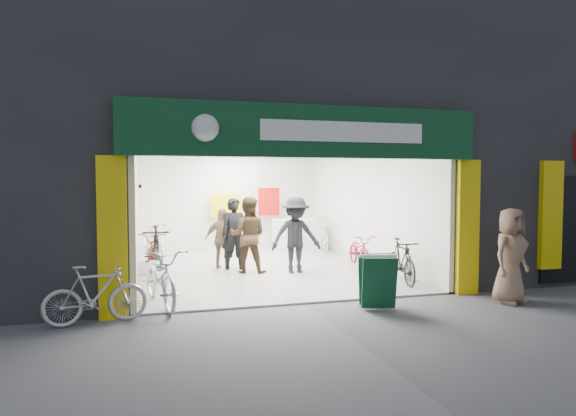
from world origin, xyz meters
name	(u,v)px	position (x,y,z in m)	size (l,w,h in m)	color
ground	(307,304)	(0.00, 0.00, 0.00)	(60.00, 60.00, 0.00)	#56565B
building	(281,102)	(0.91, 4.99, 4.31)	(17.00, 10.27, 8.00)	#232326
bike_left_front	(160,277)	(-2.50, 0.60, 0.52)	(0.69, 1.98, 1.04)	#B4B4B9
bike_left_midfront	(156,253)	(-2.50, 3.05, 0.59)	(0.56, 1.98, 1.19)	black
bike_left_midback	(155,251)	(-2.50, 4.33, 0.47)	(0.63, 1.81, 0.95)	maroon
bike_left_back	(154,244)	(-2.50, 4.65, 0.60)	(0.57, 2.01, 1.20)	#B9BABF
bike_right_front	(401,261)	(2.50, 1.16, 0.48)	(0.45, 1.61, 0.97)	black
bike_right_mid	(360,251)	(2.50, 3.31, 0.42)	(0.55, 1.59, 0.84)	maroon
bike_right_back	(321,235)	(2.50, 6.17, 0.53)	(0.50, 1.76, 1.06)	silver
parked_bike	(96,295)	(-3.50, -0.30, 0.46)	(0.44, 1.55, 0.93)	#B6B6BB
customer_a	(235,234)	(-0.63, 3.69, 0.89)	(0.65, 0.43, 1.78)	black
customer_b	(248,236)	(-0.40, 3.20, 0.91)	(0.88, 0.69, 1.81)	#3A291A
customer_c	(296,236)	(0.66, 2.83, 0.91)	(1.18, 0.68, 1.82)	black
customer_d	(223,239)	(-0.89, 3.88, 0.76)	(0.89, 0.37, 1.51)	#8C6A51
pedestrian_near	(511,256)	(3.55, -0.91, 0.86)	(0.84, 0.55, 1.71)	#8D6C52
sandwich_board	(377,280)	(1.08, -0.61, 0.50)	(0.72, 0.73, 0.90)	#104225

